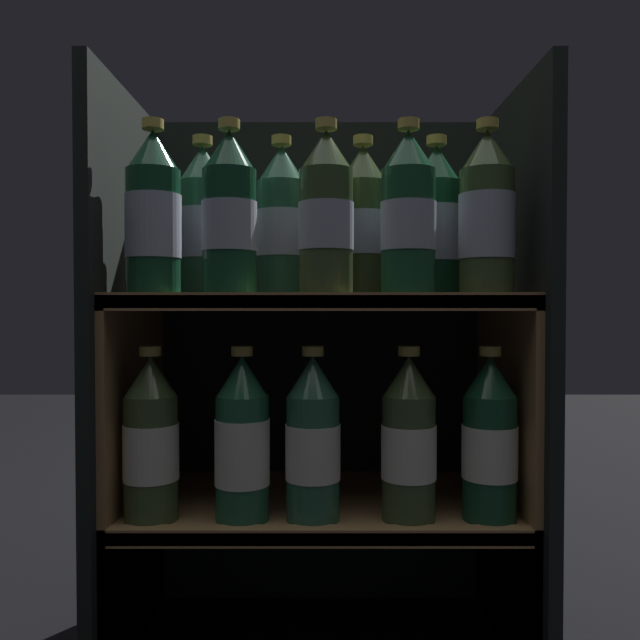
{
  "coord_description": "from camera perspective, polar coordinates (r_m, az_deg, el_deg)",
  "views": [
    {
      "loc": [
        -0.0,
        -0.84,
        0.55
      ],
      "look_at": [
        0.0,
        0.11,
        0.53
      ],
      "focal_mm": 35.0,
      "sensor_mm": 36.0,
      "label": 1
    }
  ],
  "objects": [
    {
      "name": "fridge_back_wall",
      "position": [
        1.18,
        -0.0,
        -3.79
      ],
      "size": [
        0.65,
        0.02,
        0.89
      ],
      "primitive_type": "cube",
      "color": "black",
      "rests_on": "ground_plane"
    },
    {
      "name": "fridge_side_left",
      "position": [
        1.06,
        -17.44,
        -4.43
      ],
      "size": [
        0.02,
        0.36,
        0.89
      ],
      "primitive_type": "cube",
      "color": "black",
      "rests_on": "ground_plane"
    },
    {
      "name": "fridge_side_right",
      "position": [
        1.06,
        17.43,
        -4.43
      ],
      "size": [
        0.02,
        0.36,
        0.89
      ],
      "primitive_type": "cube",
      "color": "black",
      "rests_on": "ground_plane"
    },
    {
      "name": "shelf_lower",
      "position": [
        1.05,
        -0.0,
        -18.41
      ],
      "size": [
        0.61,
        0.32,
        0.24
      ],
      "color": "#9E7547",
      "rests_on": "ground_plane"
    },
    {
      "name": "shelf_upper",
      "position": [
        1.0,
        -0.0,
        -6.73
      ],
      "size": [
        0.61,
        0.32,
        0.57
      ],
      "color": "#9E7547",
      "rests_on": "ground_plane"
    },
    {
      "name": "bottle_upper_front_0",
      "position": [
        0.94,
        -15.0,
        9.07
      ],
      "size": [
        0.08,
        0.08,
        0.25
      ],
      "color": "#144228",
      "rests_on": "shelf_upper"
    },
    {
      "name": "bottle_upper_front_1",
      "position": [
        0.92,
        -8.28,
        9.34
      ],
      "size": [
        0.08,
        0.08,
        0.25
      ],
      "color": "#144228",
      "rests_on": "shelf_upper"
    },
    {
      "name": "bottle_upper_front_2",
      "position": [
        0.91,
        0.56,
        9.45
      ],
      "size": [
        0.08,
        0.08,
        0.25
      ],
      "color": "#384C28",
      "rests_on": "shelf_upper"
    },
    {
      "name": "bottle_upper_front_3",
      "position": [
        0.92,
        8.06,
        9.35
      ],
      "size": [
        0.08,
        0.08,
        0.25
      ],
      "color": "#194C2D",
      "rests_on": "shelf_upper"
    },
    {
      "name": "bottle_upper_front_4",
      "position": [
        0.94,
        15.0,
        9.06
      ],
      "size": [
        0.08,
        0.08,
        0.25
      ],
      "color": "#384C28",
      "rests_on": "shelf_upper"
    },
    {
      "name": "bottle_upper_back_0",
      "position": [
        1.01,
        -10.67,
        8.56
      ],
      "size": [
        0.08,
        0.08,
        0.25
      ],
      "color": "#285B42",
      "rests_on": "shelf_upper"
    },
    {
      "name": "bottle_upper_back_1",
      "position": [
        1.0,
        -3.54,
        8.7
      ],
      "size": [
        0.08,
        0.08,
        0.25
      ],
      "color": "#285B42",
      "rests_on": "shelf_upper"
    },
    {
      "name": "bottle_upper_back_2",
      "position": [
        1.0,
        3.94,
        8.71
      ],
      "size": [
        0.08,
        0.08,
        0.25
      ],
      "color": "#384C28",
      "rests_on": "shelf_upper"
    },
    {
      "name": "bottle_upper_back_3",
      "position": [
        1.01,
        10.56,
        8.54
      ],
      "size": [
        0.08,
        0.08,
        0.25
      ],
      "color": "#144228",
      "rests_on": "shelf_upper"
    },
    {
      "name": "bottle_lower_front_0",
      "position": [
        0.95,
        -15.2,
        -10.71
      ],
      "size": [
        0.08,
        0.08,
        0.25
      ],
      "color": "#384C28",
      "rests_on": "shelf_lower"
    },
    {
      "name": "bottle_lower_front_1",
      "position": [
        0.93,
        -7.12,
        -11.05
      ],
      "size": [
        0.08,
        0.08,
        0.25
      ],
      "color": "#1E5638",
      "rests_on": "shelf_lower"
    },
    {
      "name": "bottle_lower_front_2",
      "position": [
        0.92,
        -0.65,
        -11.09
      ],
      "size": [
        0.08,
        0.08,
        0.25
      ],
      "color": "#285B42",
      "rests_on": "shelf_lower"
    },
    {
      "name": "bottle_lower_front_3",
      "position": [
        0.93,
        8.11,
        -10.97
      ],
      "size": [
        0.08,
        0.08,
        0.25
      ],
      "color": "#384C28",
      "rests_on": "shelf_lower"
    },
    {
      "name": "bottle_lower_front_4",
      "position": [
        0.95,
        15.24,
        -10.7
      ],
      "size": [
        0.08,
        0.08,
        0.25
      ],
      "color": "#144228",
      "rests_on": "shelf_lower"
    }
  ]
}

